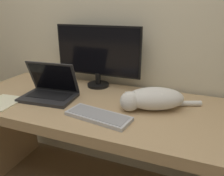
{
  "coord_description": "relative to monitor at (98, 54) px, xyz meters",
  "views": [
    {
      "loc": [
        0.58,
        -0.75,
        1.31
      ],
      "look_at": [
        0.16,
        0.33,
        0.88
      ],
      "focal_mm": 35.0,
      "sensor_mm": 36.0,
      "label": 1
    }
  ],
  "objects": [
    {
      "name": "wall_back",
      "position": [
        0.08,
        0.14,
        0.3
      ],
      "size": [
        6.4,
        0.06,
        2.6
      ],
      "color": "beige",
      "rests_on": "ground_plane"
    },
    {
      "name": "laptop",
      "position": [
        -0.2,
        -0.32,
        -0.19
      ],
      "size": [
        0.35,
        0.25,
        0.23
      ],
      "rotation": [
        0.0,
        0.0,
        0.08
      ],
      "color": "#232326",
      "rests_on": "desk"
    },
    {
      "name": "external_keyboard",
      "position": [
        0.21,
        -0.46,
        -0.23
      ],
      "size": [
        0.37,
        0.19,
        0.02
      ],
      "rotation": [
        0.0,
        0.0,
        -0.16
      ],
      "color": "#BCBCC1",
      "rests_on": "desk"
    },
    {
      "name": "monitor",
      "position": [
        0.0,
        0.0,
        0.0
      ],
      "size": [
        0.63,
        0.16,
        0.44
      ],
      "color": "black",
      "rests_on": "desk"
    },
    {
      "name": "desk",
      "position": [
        0.08,
        -0.28,
        -0.39
      ],
      "size": [
        1.67,
        0.72,
        0.76
      ],
      "color": "tan",
      "rests_on": "ground_plane"
    },
    {
      "name": "paper_notepad",
      "position": [
        -0.42,
        -0.5,
        -0.24
      ],
      "size": [
        0.2,
        0.23,
        0.01
      ],
      "color": "#F4EFC6",
      "rests_on": "desk"
    },
    {
      "name": "cat",
      "position": [
        0.45,
        -0.24,
        -0.18
      ],
      "size": [
        0.45,
        0.3,
        0.13
      ],
      "rotation": [
        0.0,
        0.0,
        0.4
      ],
      "color": "silver",
      "rests_on": "desk"
    }
  ]
}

